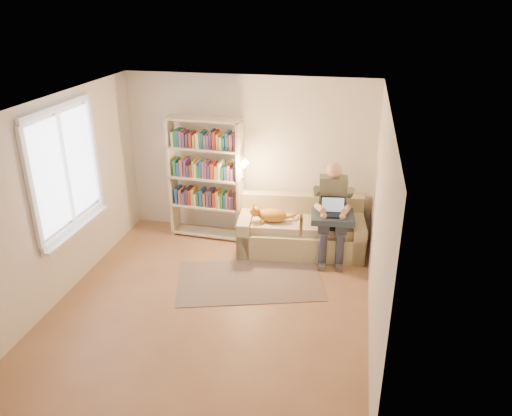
% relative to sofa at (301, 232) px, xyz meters
% --- Properties ---
extents(floor, '(4.50, 4.50, 0.00)m').
position_rel_sofa_xyz_m(floor, '(-0.94, -1.73, -0.30)').
color(floor, '#916442').
rests_on(floor, ground).
extents(ceiling, '(4.00, 4.50, 0.02)m').
position_rel_sofa_xyz_m(ceiling, '(-0.94, -1.73, 2.30)').
color(ceiling, white).
rests_on(ceiling, wall_back).
extents(wall_left, '(0.02, 4.50, 2.60)m').
position_rel_sofa_xyz_m(wall_left, '(-2.94, -1.73, 1.00)').
color(wall_left, silver).
rests_on(wall_left, floor).
extents(wall_right, '(0.02, 4.50, 2.60)m').
position_rel_sofa_xyz_m(wall_right, '(1.06, -1.73, 1.00)').
color(wall_right, silver).
rests_on(wall_right, floor).
extents(wall_back, '(4.00, 0.02, 2.60)m').
position_rel_sofa_xyz_m(wall_back, '(-0.94, 0.52, 1.00)').
color(wall_back, silver).
rests_on(wall_back, floor).
extents(wall_front, '(4.00, 0.02, 2.60)m').
position_rel_sofa_xyz_m(wall_front, '(-0.94, -3.98, 1.00)').
color(wall_front, silver).
rests_on(wall_front, floor).
extents(window, '(0.12, 1.52, 1.69)m').
position_rel_sofa_xyz_m(window, '(-2.89, -1.53, 1.08)').
color(window, white).
rests_on(window, wall_left).
extents(sofa, '(1.99, 1.05, 0.81)m').
position_rel_sofa_xyz_m(sofa, '(0.00, 0.00, 0.00)').
color(sofa, tan).
rests_on(sofa, floor).
extents(person, '(0.47, 0.70, 1.46)m').
position_rel_sofa_xyz_m(person, '(0.46, -0.10, 0.51)').
color(person, slate).
rests_on(person, sofa).
extents(cat, '(0.67, 0.28, 0.25)m').
position_rel_sofa_xyz_m(cat, '(-0.45, -0.17, 0.33)').
color(cat, gold).
rests_on(cat, sofa).
extents(blanket, '(0.67, 0.57, 0.09)m').
position_rel_sofa_xyz_m(blanket, '(0.49, -0.25, 0.42)').
color(blanket, '#253341').
rests_on(blanket, person).
extents(laptop, '(0.38, 0.34, 0.29)m').
position_rel_sofa_xyz_m(laptop, '(0.49, -0.24, 0.52)').
color(laptop, black).
rests_on(laptop, blanket).
extents(bookshelf, '(1.32, 0.43, 2.00)m').
position_rel_sofa_xyz_m(bookshelf, '(-1.57, 0.16, 0.81)').
color(bookshelf, beige).
rests_on(bookshelf, floor).
extents(rug, '(2.26, 1.70, 0.01)m').
position_rel_sofa_xyz_m(rug, '(-0.59, -1.09, -0.29)').
color(rug, '#7E695B').
rests_on(rug, floor).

